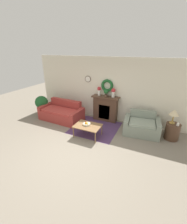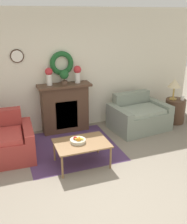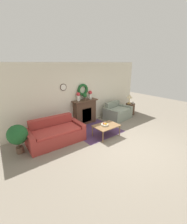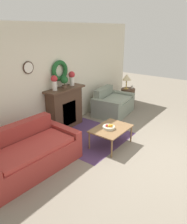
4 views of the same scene
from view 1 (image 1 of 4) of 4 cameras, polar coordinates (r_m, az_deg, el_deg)
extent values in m
plane|color=gray|center=(4.87, -6.86, -15.11)|extent=(16.00, 16.00, 0.00)
cube|color=#4C335B|center=(6.16, 0.73, -5.95)|extent=(1.80, 1.78, 0.01)
cube|color=beige|center=(6.55, 5.25, 8.48)|extent=(6.80, 0.06, 2.70)
cylinder|color=#382319|center=(6.76, -2.12, 12.45)|extent=(0.28, 0.02, 0.28)
cylinder|color=white|center=(6.75, -2.17, 12.43)|extent=(0.23, 0.01, 0.23)
torus|color=#1E5628|center=(6.41, 5.21, 9.97)|extent=(0.52, 0.11, 0.52)
cube|color=#4C3323|center=(6.62, 4.57, 1.18)|extent=(1.03, 0.34, 1.06)
cube|color=black|center=(6.51, 4.06, -0.04)|extent=(0.50, 0.02, 0.64)
cube|color=orange|center=(6.54, 4.02, -0.71)|extent=(0.40, 0.01, 0.35)
cube|color=#4C3323|center=(6.40, 4.62, 5.70)|extent=(1.17, 0.41, 0.05)
cube|color=#9E332D|center=(6.82, -12.65, -1.45)|extent=(1.60, 0.82, 0.45)
cube|color=#9E332D|center=(7.08, -10.35, 1.42)|extent=(1.57, 0.28, 0.84)
cube|color=#9E332D|center=(7.41, -17.39, 0.67)|extent=(0.21, 0.97, 0.59)
cube|color=#9E332D|center=(6.38, -6.04, -2.04)|extent=(0.21, 0.97, 0.59)
cube|color=#AD3832|center=(6.71, -12.84, 0.61)|extent=(1.53, 0.76, 0.08)
cube|color=gray|center=(5.88, 17.72, -6.22)|extent=(1.02, 0.82, 0.45)
cube|color=gray|center=(6.21, 18.04, -2.77)|extent=(0.96, 0.31, 0.81)
cube|color=gray|center=(5.94, 12.49, -4.50)|extent=(0.27, 0.93, 0.59)
cube|color=gray|center=(5.98, 23.15, -5.78)|extent=(0.27, 0.93, 0.59)
cube|color=gray|center=(5.76, 18.04, -3.91)|extent=(0.97, 0.76, 0.08)
cube|color=olive|center=(5.41, -2.21, -5.26)|extent=(0.94, 0.68, 0.03)
cylinder|color=olive|center=(5.48, -7.65, -7.69)|extent=(0.04, 0.04, 0.41)
cylinder|color=olive|center=(5.13, 0.68, -9.81)|extent=(0.04, 0.04, 0.41)
cylinder|color=olive|center=(5.93, -4.62, -5.04)|extent=(0.04, 0.04, 0.41)
cylinder|color=olive|center=(5.60, 3.17, -6.78)|extent=(0.04, 0.04, 0.41)
cylinder|color=beige|center=(5.44, -2.65, -4.61)|extent=(0.28, 0.28, 0.06)
sphere|color=#B2231E|center=(5.45, -2.95, -3.98)|extent=(0.07, 0.07, 0.07)
sphere|color=orange|center=(5.40, -2.54, -4.25)|extent=(0.06, 0.06, 0.06)
sphere|color=orange|center=(5.38, -2.90, -4.33)|extent=(0.08, 0.08, 0.08)
ellipsoid|color=yellow|center=(5.38, -2.69, -4.31)|extent=(0.17, 0.10, 0.04)
cylinder|color=#4C3323|center=(6.00, 27.76, -6.56)|extent=(0.49, 0.49, 0.59)
cylinder|color=#B28E42|center=(5.91, 27.72, -3.65)|extent=(0.18, 0.18, 0.02)
cylinder|color=#B28E42|center=(5.85, 28.00, -2.31)|extent=(0.04, 0.04, 0.29)
cone|color=beige|center=(5.76, 28.44, -0.12)|extent=(0.31, 0.31, 0.20)
cylinder|color=silver|center=(5.79, 29.48, -4.15)|extent=(0.09, 0.09, 0.10)
cylinder|color=silver|center=(6.50, 2.14, 7.34)|extent=(0.12, 0.12, 0.24)
sphere|color=#B72D33|center=(6.45, 2.17, 8.87)|extent=(0.16, 0.16, 0.16)
cylinder|color=silver|center=(6.29, 7.49, 6.61)|extent=(0.12, 0.12, 0.23)
sphere|color=#B72D33|center=(6.24, 7.58, 8.20)|extent=(0.17, 0.17, 0.17)
cylinder|color=brown|center=(6.39, 4.77, 6.26)|extent=(0.13, 0.13, 0.08)
cylinder|color=#4C3823|center=(6.37, 4.79, 6.82)|extent=(0.02, 0.02, 0.05)
sphere|color=#1E5628|center=(6.34, 4.82, 7.79)|extent=(0.20, 0.20, 0.20)
cylinder|color=brown|center=(7.72, -18.66, -0.15)|extent=(0.22, 0.22, 0.21)
cylinder|color=#4C3823|center=(7.65, -18.84, 1.12)|extent=(0.04, 0.04, 0.17)
sphere|color=#1E5628|center=(7.54, -19.17, 3.52)|extent=(0.60, 0.60, 0.60)
camera|label=2|loc=(3.45, -59.66, 4.43)|focal=42.00mm
camera|label=3|loc=(5.80, -61.58, 8.21)|focal=24.00mm
camera|label=4|loc=(6.30, -49.34, 11.44)|focal=35.00mm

